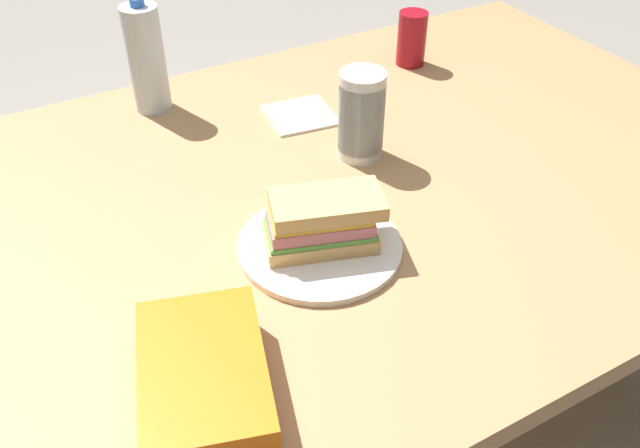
% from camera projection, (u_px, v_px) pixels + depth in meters
% --- Properties ---
extents(ground_plane, '(8.00, 8.00, 0.00)m').
position_uv_depth(ground_plane, '(328.00, 430.00, 1.67)').
color(ground_plane, gray).
extents(dining_table, '(1.71, 1.08, 0.74)m').
position_uv_depth(dining_table, '(331.00, 218.00, 1.26)').
color(dining_table, tan).
rests_on(dining_table, ground_plane).
extents(paper_plate, '(0.26, 0.26, 0.01)m').
position_uv_depth(paper_plate, '(320.00, 246.00, 1.06)').
color(paper_plate, white).
rests_on(paper_plate, dining_table).
extents(sandwich, '(0.20, 0.14, 0.08)m').
position_uv_depth(sandwich, '(322.00, 222.00, 1.04)').
color(sandwich, '#DBB26B').
rests_on(sandwich, paper_plate).
extents(soda_can_red, '(0.07, 0.07, 0.12)m').
position_uv_depth(soda_can_red, '(412.00, 39.00, 1.55)').
color(soda_can_red, maroon).
rests_on(soda_can_red, dining_table).
extents(chip_bag, '(0.21, 0.26, 0.07)m').
position_uv_depth(chip_bag, '(204.00, 380.00, 0.82)').
color(chip_bag, orange).
rests_on(chip_bag, dining_table).
extents(water_bottle_tall, '(0.07, 0.07, 0.23)m').
position_uv_depth(water_bottle_tall, '(146.00, 59.00, 1.36)').
color(water_bottle_tall, silver).
rests_on(water_bottle_tall, dining_table).
extents(plastic_cup_stack, '(0.08, 0.08, 0.17)m').
position_uv_depth(plastic_cup_stack, '(361.00, 115.00, 1.23)').
color(plastic_cup_stack, silver).
rests_on(plastic_cup_stack, dining_table).
extents(paper_napkin, '(0.15, 0.15, 0.01)m').
position_uv_depth(paper_napkin, '(300.00, 115.00, 1.39)').
color(paper_napkin, white).
rests_on(paper_napkin, dining_table).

